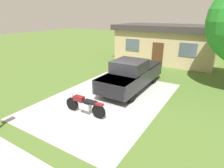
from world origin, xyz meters
The scene contains 5 objects.
ground_plane centered at (0.00, 0.00, 0.00)m, with size 80.00×80.00×0.00m, color #4F6D2D.
driveway_pad centered at (0.00, 0.00, 0.00)m, with size 5.87×8.75×0.01m, color #B2B2B2.
motorcycle centered at (-0.03, -1.96, 0.47)m, with size 2.21×0.70×1.09m.
pickup_truck centered at (0.42, 2.21, 0.95)m, with size 2.03×5.64×1.90m.
neighbor_house centered at (-0.09, 10.86, 1.79)m, with size 9.60×5.60×3.50m.
Camera 1 is at (5.21, -7.98, 4.46)m, focal length 30.04 mm.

